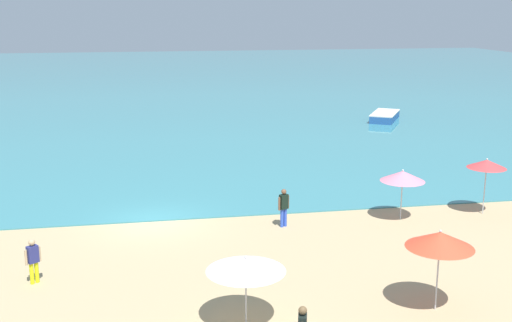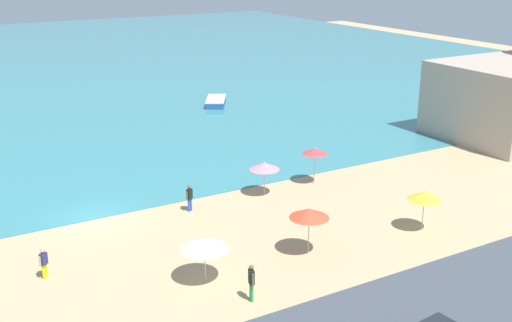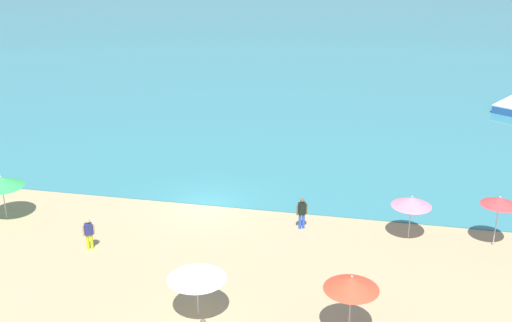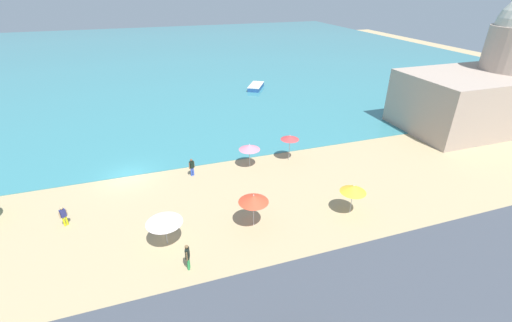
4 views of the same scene
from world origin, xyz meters
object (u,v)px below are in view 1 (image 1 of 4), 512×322
Objects in this scene: beach_umbrella_0 at (440,240)px; beach_umbrella_2 at (246,264)px; skiff_nearshore at (385,116)px; beach_umbrella_6 at (487,164)px; bather_3 at (284,206)px; bather_0 at (33,259)px; beach_umbrella_3 at (403,176)px.

beach_umbrella_0 is 1.12× the size of beach_umbrella_2.
skiff_nearshore is at bearing 71.18° from beach_umbrella_0.
beach_umbrella_6 reaches higher than bather_3.
beach_umbrella_2 is 7.85m from bather_0.
bather_3 is at bearing 109.32° from beach_umbrella_0.
beach_umbrella_0 is 10.57m from beach_umbrella_6.
beach_umbrella_2 is at bearing -134.97° from beach_umbrella_3.
beach_umbrella_6 is 1.55× the size of bather_3.
beach_umbrella_0 is 1.65× the size of bather_0.
beach_umbrella_0 is 1.01× the size of beach_umbrella_6.
beach_umbrella_3 is 1.37× the size of bather_3.
beach_umbrella_3 reaches higher than skiff_nearshore.
skiff_nearshore is at bearing 62.30° from beach_umbrella_2.
skiff_nearshore is (4.69, 23.93, -1.94)m from beach_umbrella_6.
beach_umbrella_3 is at bearing -178.71° from beach_umbrella_6.
beach_umbrella_0 is 34.26m from skiff_nearshore.
beach_umbrella_3 is 5.38m from bather_3.
bather_0 is at bearing 161.19° from beach_umbrella_0.
bather_0 is at bearing -156.79° from bather_3.
bather_0 is 0.33× the size of skiff_nearshore.
beach_umbrella_6 is 19.35m from bather_0.
bather_3 is at bearing -179.95° from beach_umbrella_3.
bather_3 is (-5.28, -0.00, -1.04)m from beach_umbrella_3.
bather_0 is at bearing -164.54° from beach_umbrella_3.
beach_umbrella_0 reaches higher than beach_umbrella_6.
bather_3 is at bearing 23.21° from bather_0.
beach_umbrella_6 reaches higher than bather_0.
beach_umbrella_0 reaches higher than bather_3.
beach_umbrella_0 reaches higher than beach_umbrella_3.
bather_0 is 0.95× the size of bather_3.
bather_3 reaches higher than skiff_nearshore.
beach_umbrella_3 is (2.35, 8.36, -0.31)m from beach_umbrella_0.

